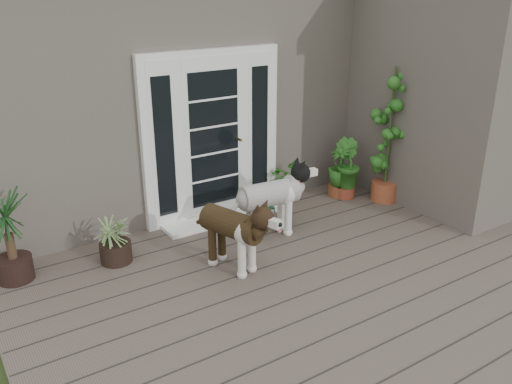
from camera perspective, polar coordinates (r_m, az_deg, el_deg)
deck at (r=5.69m, az=8.40°, el=-10.08°), size 6.20×4.60×0.12m
house_main at (r=8.60m, az=-10.21°, el=11.50°), size 7.40×4.00×3.10m
house_wing at (r=7.89m, az=19.95°, el=9.62°), size 1.60×2.40×3.10m
door_unit at (r=6.79m, az=-4.64°, el=5.96°), size 1.90×0.14×2.15m
door_step at (r=6.99m, az=-3.59°, el=-2.73°), size 1.60×0.40×0.05m
brindle_dog at (r=5.68m, az=-2.59°, el=-4.75°), size 0.67×1.00×0.77m
white_dog at (r=6.39m, az=1.46°, el=-1.44°), size 0.99×0.50×0.80m
spider_plant at (r=6.05m, az=-14.91°, el=-4.60°), size 0.77×0.77×0.62m
yucca at (r=5.96m, az=-24.89°, el=-4.30°), size 0.75×0.75×1.01m
herb_a at (r=7.39m, az=3.09°, el=0.74°), size 0.60×0.60×0.54m
herb_b at (r=7.68m, az=9.58°, el=1.67°), size 0.48×0.48×0.63m
herb_c at (r=7.73m, az=8.89°, el=1.80°), size 0.42×0.42×0.62m
sapling at (r=7.50m, az=14.08°, el=6.05°), size 0.63×0.63×1.93m
clog_left at (r=7.26m, az=1.21°, el=-1.52°), size 0.21×0.34×0.10m
clog_right at (r=6.93m, az=3.18°, el=-2.71°), size 0.32×0.36×0.10m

